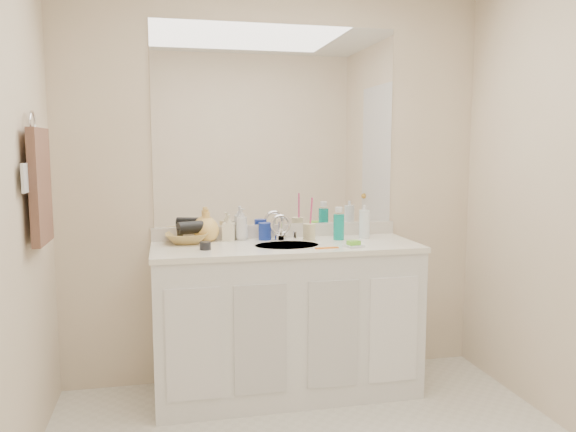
# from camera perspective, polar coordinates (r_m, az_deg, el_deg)

# --- Properties ---
(wall_back) EXTENTS (2.60, 0.02, 2.40)m
(wall_back) POSITION_cam_1_polar(r_m,az_deg,el_deg) (3.45, -1.16, 3.12)
(wall_back) COLOR beige
(wall_back) RESTS_ON floor
(vanity_cabinet) EXTENTS (1.50, 0.55, 0.85)m
(vanity_cabinet) POSITION_cam_1_polar(r_m,az_deg,el_deg) (3.33, -0.19, -10.63)
(vanity_cabinet) COLOR white
(vanity_cabinet) RESTS_ON floor
(countertop) EXTENTS (1.52, 0.57, 0.03)m
(countertop) POSITION_cam_1_polar(r_m,az_deg,el_deg) (3.22, -0.19, -3.16)
(countertop) COLOR white
(countertop) RESTS_ON vanity_cabinet
(backsplash) EXTENTS (1.52, 0.03, 0.08)m
(backsplash) POSITION_cam_1_polar(r_m,az_deg,el_deg) (3.47, -1.10, -1.52)
(backsplash) COLOR silver
(backsplash) RESTS_ON countertop
(sink_basin) EXTENTS (0.37, 0.37, 0.02)m
(sink_basin) POSITION_cam_1_polar(r_m,az_deg,el_deg) (3.20, -0.12, -3.17)
(sink_basin) COLOR beige
(sink_basin) RESTS_ON countertop
(faucet) EXTENTS (0.02, 0.02, 0.11)m
(faucet) POSITION_cam_1_polar(r_m,az_deg,el_deg) (3.37, -0.77, -1.51)
(faucet) COLOR silver
(faucet) RESTS_ON countertop
(mirror) EXTENTS (1.48, 0.01, 1.20)m
(mirror) POSITION_cam_1_polar(r_m,az_deg,el_deg) (3.44, -1.16, 9.11)
(mirror) COLOR white
(mirror) RESTS_ON wall_back
(blue_mug) EXTENTS (0.08, 0.08, 0.10)m
(blue_mug) POSITION_cam_1_polar(r_m,az_deg,el_deg) (3.37, -2.37, -1.56)
(blue_mug) COLOR #162E9A
(blue_mug) RESTS_ON countertop
(tan_cup) EXTENTS (0.09, 0.09, 0.10)m
(tan_cup) POSITION_cam_1_polar(r_m,az_deg,el_deg) (3.36, 2.17, -1.63)
(tan_cup) COLOR beige
(tan_cup) RESTS_ON countertop
(toothbrush) EXTENTS (0.02, 0.04, 0.22)m
(toothbrush) POSITION_cam_1_polar(r_m,az_deg,el_deg) (3.35, 2.34, 0.07)
(toothbrush) COLOR #E13B7B
(toothbrush) RESTS_ON tan_cup
(mouthwash_bottle) EXTENTS (0.08, 0.08, 0.15)m
(mouthwash_bottle) POSITION_cam_1_polar(r_m,az_deg,el_deg) (3.39, 5.18, -1.11)
(mouthwash_bottle) COLOR #0C9886
(mouthwash_bottle) RESTS_ON countertop
(clear_pump_bottle) EXTENTS (0.07, 0.07, 0.17)m
(clear_pump_bottle) POSITION_cam_1_polar(r_m,az_deg,el_deg) (3.46, 7.76, -0.81)
(clear_pump_bottle) COLOR white
(clear_pump_bottle) RESTS_ON countertop
(soap_dish) EXTENTS (0.12, 0.11, 0.01)m
(soap_dish) POSITION_cam_1_polar(r_m,az_deg,el_deg) (3.16, 6.68, -3.04)
(soap_dish) COLOR white
(soap_dish) RESTS_ON countertop
(green_soap) EXTENTS (0.07, 0.06, 0.02)m
(green_soap) POSITION_cam_1_polar(r_m,az_deg,el_deg) (3.15, 6.69, -2.71)
(green_soap) COLOR #75DA35
(green_soap) RESTS_ON soap_dish
(orange_comb) EXTENTS (0.13, 0.03, 0.01)m
(orange_comb) POSITION_cam_1_polar(r_m,az_deg,el_deg) (3.10, 3.96, -3.24)
(orange_comb) COLOR orange
(orange_comb) RESTS_ON countertop
(dark_jar) EXTENTS (0.08, 0.08, 0.04)m
(dark_jar) POSITION_cam_1_polar(r_m,az_deg,el_deg) (3.09, -8.40, -3.00)
(dark_jar) COLOR black
(dark_jar) RESTS_ON countertop
(soap_bottle_white) EXTENTS (0.10, 0.10, 0.19)m
(soap_bottle_white) POSITION_cam_1_polar(r_m,az_deg,el_deg) (3.37, -4.72, -0.83)
(soap_bottle_white) COLOR white
(soap_bottle_white) RESTS_ON countertop
(soap_bottle_cream) EXTENTS (0.09, 0.09, 0.16)m
(soap_bottle_cream) POSITION_cam_1_polar(r_m,az_deg,el_deg) (3.36, -6.03, -1.15)
(soap_bottle_cream) COLOR #F1E9C4
(soap_bottle_cream) RESTS_ON countertop
(soap_bottle_yellow) EXTENTS (0.17, 0.17, 0.19)m
(soap_bottle_yellow) POSITION_cam_1_polar(r_m,az_deg,el_deg) (3.36, -8.28, -0.91)
(soap_bottle_yellow) COLOR #FEC863
(soap_bottle_yellow) RESTS_ON countertop
(wicker_basket) EXTENTS (0.28, 0.28, 0.06)m
(wicker_basket) POSITION_cam_1_polar(r_m,az_deg,el_deg) (3.31, -10.21, -2.19)
(wicker_basket) COLOR #AE8946
(wicker_basket) RESTS_ON countertop
(hair_dryer) EXTENTS (0.16, 0.12, 0.07)m
(hair_dryer) POSITION_cam_1_polar(r_m,az_deg,el_deg) (3.30, -9.88, -1.17)
(hair_dryer) COLOR black
(hair_dryer) RESTS_ON wicker_basket
(towel_ring) EXTENTS (0.01, 0.11, 0.11)m
(towel_ring) POSITION_cam_1_polar(r_m,az_deg,el_deg) (2.92, -24.54, 8.66)
(towel_ring) COLOR silver
(towel_ring) RESTS_ON wall_left
(hand_towel) EXTENTS (0.04, 0.32, 0.55)m
(hand_towel) POSITION_cam_1_polar(r_m,az_deg,el_deg) (2.91, -23.86, 2.78)
(hand_towel) COLOR #4C3228
(hand_towel) RESTS_ON towel_ring
(switch_plate) EXTENTS (0.01, 0.08, 0.13)m
(switch_plate) POSITION_cam_1_polar(r_m,az_deg,el_deg) (2.72, -25.19, 3.51)
(switch_plate) COLOR white
(switch_plate) RESTS_ON wall_left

